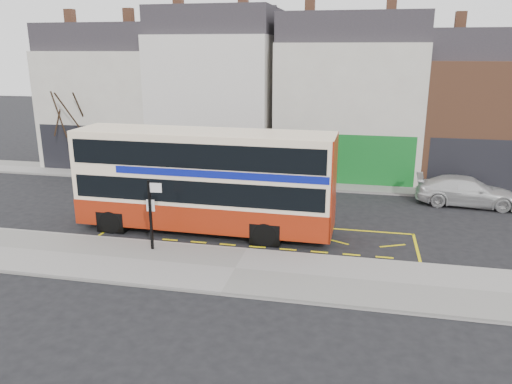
% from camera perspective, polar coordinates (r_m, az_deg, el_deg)
% --- Properties ---
extents(ground, '(120.00, 120.00, 0.00)m').
position_cam_1_polar(ground, '(21.32, -0.84, -6.49)').
color(ground, black).
rests_on(ground, ground).
extents(pavement, '(40.00, 4.00, 0.15)m').
position_cam_1_polar(pavement, '(19.25, -2.38, -8.86)').
color(pavement, gray).
rests_on(pavement, ground).
extents(kerb, '(40.00, 0.15, 0.15)m').
position_cam_1_polar(kerb, '(20.96, -1.07, -6.69)').
color(kerb, gray).
rests_on(kerb, ground).
extents(far_pavement, '(50.00, 3.00, 0.15)m').
position_cam_1_polar(far_pavement, '(31.57, 3.59, 1.18)').
color(far_pavement, gray).
rests_on(far_pavement, ground).
extents(road_markings, '(14.00, 3.40, 0.01)m').
position_cam_1_polar(road_markings, '(22.77, 0.06, -4.96)').
color(road_markings, yellow).
rests_on(road_markings, ground).
extents(terrace_far_left, '(8.00, 8.01, 10.80)m').
position_cam_1_polar(terrace_far_left, '(38.72, -15.85, 10.53)').
color(terrace_far_left, beige).
rests_on(terrace_far_left, ground).
extents(terrace_left, '(8.00, 8.01, 11.80)m').
position_cam_1_polar(terrace_left, '(35.69, -4.21, 11.46)').
color(terrace_left, silver).
rests_on(terrace_left, ground).
extents(terrace_green_shop, '(9.00, 8.01, 11.30)m').
position_cam_1_polar(terrace_green_shop, '(34.33, 10.64, 10.63)').
color(terrace_green_shop, beige).
rests_on(terrace_green_shop, ground).
extents(terrace_right, '(9.00, 8.01, 10.30)m').
position_cam_1_polar(terrace_right, '(35.30, 25.52, 8.69)').
color(terrace_right, brown).
rests_on(terrace_right, ground).
extents(double_decker_bus, '(11.76, 2.88, 4.69)m').
position_cam_1_polar(double_decker_bus, '(22.69, -5.85, 1.40)').
color(double_decker_bus, '#FFE6C2').
rests_on(double_decker_bus, ground).
extents(bus_stop_post, '(0.74, 0.13, 2.96)m').
position_cam_1_polar(bus_stop_post, '(20.74, -11.84, -1.82)').
color(bus_stop_post, black).
rests_on(bus_stop_post, pavement).
extents(car_silver, '(4.70, 2.71, 1.51)m').
position_cam_1_polar(car_silver, '(32.26, -12.23, 2.41)').
color(car_silver, '#B7B6BB').
rests_on(car_silver, ground).
extents(car_grey, '(3.87, 1.79, 1.23)m').
position_cam_1_polar(car_grey, '(28.93, 1.40, 0.93)').
color(car_grey, '#3E4045').
rests_on(car_grey, ground).
extents(car_white, '(5.43, 2.50, 1.54)m').
position_cam_1_polar(car_white, '(29.20, 22.96, 0.08)').
color(car_white, silver).
rests_on(car_white, ground).
extents(street_tree_left, '(3.24, 3.24, 7.01)m').
position_cam_1_polar(street_tree_left, '(35.79, -20.55, 9.65)').
color(street_tree_left, black).
rests_on(street_tree_left, ground).
extents(street_tree_right, '(2.46, 2.46, 5.32)m').
position_cam_1_polar(street_tree_right, '(31.73, 18.25, 7.04)').
color(street_tree_right, black).
rests_on(street_tree_right, ground).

